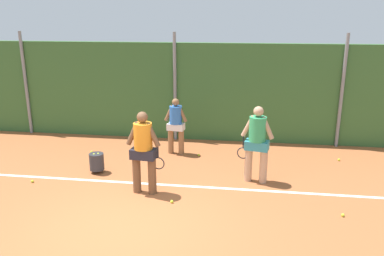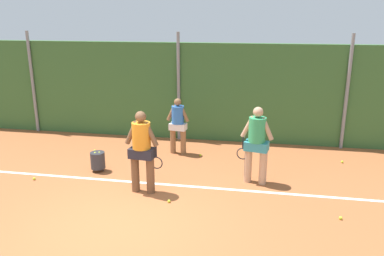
% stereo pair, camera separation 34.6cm
% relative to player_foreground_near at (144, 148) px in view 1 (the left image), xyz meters
% --- Properties ---
extents(ground_plane, '(26.32, 26.32, 0.00)m').
position_rel_player_foreground_near_xyz_m(ground_plane, '(-0.03, 0.17, -1.04)').
color(ground_plane, '#A85B33').
extents(hedge_fence_backdrop, '(17.11, 0.25, 3.02)m').
position_rel_player_foreground_near_xyz_m(hedge_fence_backdrop, '(-0.03, 4.09, 0.47)').
color(hedge_fence_backdrop, '#386633').
rests_on(hedge_fence_backdrop, ground_plane).
extents(fence_post_left, '(0.10, 0.10, 3.34)m').
position_rel_player_foreground_near_xyz_m(fence_post_left, '(-4.96, 3.91, 0.63)').
color(fence_post_left, gray).
rests_on(fence_post_left, ground_plane).
extents(fence_post_center, '(0.10, 0.10, 3.34)m').
position_rel_player_foreground_near_xyz_m(fence_post_center, '(-0.03, 3.91, 0.63)').
color(fence_post_center, gray).
rests_on(fence_post_center, ground_plane).
extents(fence_post_right, '(0.10, 0.10, 3.34)m').
position_rel_player_foreground_near_xyz_m(fence_post_right, '(4.91, 3.91, 0.63)').
color(fence_post_right, gray).
rests_on(fence_post_right, ground_plane).
extents(court_baseline_paint, '(12.50, 0.10, 0.01)m').
position_rel_player_foreground_near_xyz_m(court_baseline_paint, '(-0.03, 0.45, -1.04)').
color(court_baseline_paint, white).
rests_on(court_baseline_paint, ground_plane).
extents(player_foreground_near, '(0.85, 0.40, 1.86)m').
position_rel_player_foreground_near_xyz_m(player_foreground_near, '(0.00, 0.00, 0.00)').
color(player_foreground_near, brown).
rests_on(player_foreground_near, ground_plane).
extents(player_midcourt, '(0.83, 0.42, 1.83)m').
position_rel_player_foreground_near_xyz_m(player_midcourt, '(2.44, 0.96, -0.01)').
color(player_midcourt, tan).
rests_on(player_midcourt, ground_plane).
extents(player_backcourt_far, '(0.67, 0.34, 1.60)m').
position_rel_player_foreground_near_xyz_m(player_backcourt_far, '(0.23, 2.60, -0.14)').
color(player_backcourt_far, '#8C603D').
rests_on(player_backcourt_far, ground_plane).
extents(ball_hopper, '(0.36, 0.36, 0.51)m').
position_rel_player_foreground_near_xyz_m(ball_hopper, '(-1.49, 0.95, -0.75)').
color(ball_hopper, '#2D2D33').
rests_on(ball_hopper, ground_plane).
extents(tennis_ball_0, '(0.07, 0.07, 0.07)m').
position_rel_player_foreground_near_xyz_m(tennis_ball_0, '(0.69, -0.41, -1.01)').
color(tennis_ball_0, '#CCDB33').
rests_on(tennis_ball_0, ground_plane).
extents(tennis_ball_1, '(0.07, 0.07, 0.07)m').
position_rel_player_foreground_near_xyz_m(tennis_ball_1, '(-2.78, 0.14, -1.01)').
color(tennis_ball_1, '#CCDB33').
rests_on(tennis_ball_1, ground_plane).
extents(tennis_ball_2, '(0.07, 0.07, 0.07)m').
position_rel_player_foreground_near_xyz_m(tennis_ball_2, '(0.90, 2.47, -1.01)').
color(tennis_ball_2, '#CCDB33').
rests_on(tennis_ball_2, ground_plane).
extents(tennis_ball_3, '(0.07, 0.07, 0.07)m').
position_rel_player_foreground_near_xyz_m(tennis_ball_3, '(4.72, 2.64, -1.01)').
color(tennis_ball_3, '#CCDB33').
rests_on(tennis_ball_3, ground_plane).
extents(tennis_ball_4, '(0.07, 0.07, 0.07)m').
position_rel_player_foreground_near_xyz_m(tennis_ball_4, '(4.12, -0.50, -1.01)').
color(tennis_ball_4, '#CCDB33').
rests_on(tennis_ball_4, ground_plane).
extents(tennis_ball_5, '(0.07, 0.07, 0.07)m').
position_rel_player_foreground_near_xyz_m(tennis_ball_5, '(-2.18, 2.29, -1.01)').
color(tennis_ball_5, '#CCDB33').
rests_on(tennis_ball_5, ground_plane).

